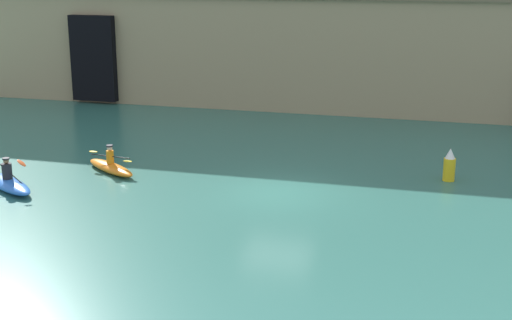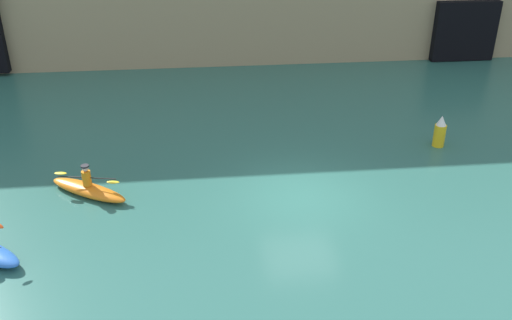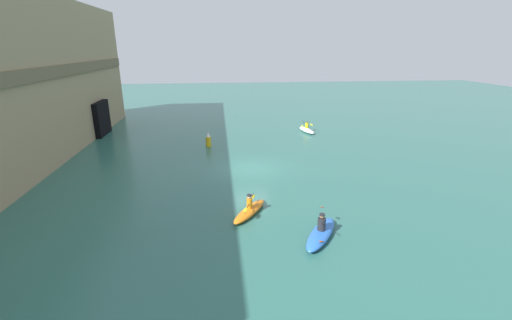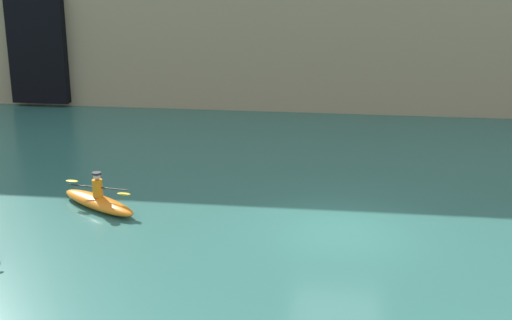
% 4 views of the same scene
% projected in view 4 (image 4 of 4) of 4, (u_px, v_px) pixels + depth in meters
% --- Properties ---
extents(ground_plane, '(120.00, 120.00, 0.00)m').
position_uv_depth(ground_plane, '(339.00, 231.00, 18.94)').
color(ground_plane, '#2D665B').
extents(kayak_orange, '(2.89, 2.22, 1.09)m').
position_uv_depth(kayak_orange, '(98.00, 201.00, 20.50)').
color(kayak_orange, orange).
rests_on(kayak_orange, ground).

